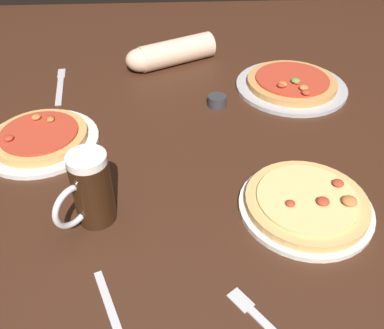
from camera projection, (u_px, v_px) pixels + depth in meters
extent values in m
cube|color=#3D2114|center=(192.00, 176.00, 0.98)|extent=(2.40, 2.40, 0.03)
cylinder|color=silver|center=(305.00, 207.00, 0.87)|extent=(0.28, 0.28, 0.01)
cylinder|color=tan|center=(306.00, 202.00, 0.86)|extent=(0.25, 0.25, 0.02)
cylinder|color=#DBC67A|center=(307.00, 198.00, 0.85)|extent=(0.21, 0.21, 0.01)
ellipsoid|color=#B73823|center=(338.00, 183.00, 0.87)|extent=(0.02, 0.02, 0.01)
ellipsoid|color=#B73823|center=(291.00, 203.00, 0.83)|extent=(0.02, 0.02, 0.01)
ellipsoid|color=#B73823|center=(323.00, 201.00, 0.83)|extent=(0.03, 0.03, 0.01)
ellipsoid|color=#C67038|center=(350.00, 201.00, 0.83)|extent=(0.03, 0.03, 0.01)
cylinder|color=silver|center=(42.00, 141.00, 1.05)|extent=(0.29, 0.29, 0.01)
cylinder|color=tan|center=(40.00, 136.00, 1.04)|extent=(0.23, 0.23, 0.02)
cylinder|color=#B73823|center=(39.00, 132.00, 1.03)|extent=(0.19, 0.19, 0.01)
ellipsoid|color=#B73823|center=(50.00, 117.00, 1.07)|extent=(0.02, 0.02, 0.01)
ellipsoid|color=#C67038|center=(51.00, 120.00, 1.07)|extent=(0.02, 0.02, 0.01)
ellipsoid|color=#B73823|center=(9.00, 138.00, 1.00)|extent=(0.02, 0.02, 0.01)
ellipsoid|color=#C67038|center=(36.00, 117.00, 1.07)|extent=(0.02, 0.02, 0.01)
cylinder|color=#B2B2B7|center=(291.00, 87.00, 1.27)|extent=(0.34, 0.34, 0.01)
cylinder|color=tan|center=(292.00, 82.00, 1.26)|extent=(0.27, 0.27, 0.02)
cylinder|color=#B73823|center=(292.00, 79.00, 1.25)|extent=(0.22, 0.22, 0.01)
ellipsoid|color=#C67038|center=(282.00, 84.00, 1.21)|extent=(0.03, 0.03, 0.01)
ellipsoid|color=#C67038|center=(304.00, 88.00, 1.19)|extent=(0.03, 0.03, 0.01)
ellipsoid|color=#B73823|center=(282.00, 85.00, 1.20)|extent=(0.03, 0.03, 0.01)
ellipsoid|color=#B73823|center=(297.00, 83.00, 1.22)|extent=(0.02, 0.02, 0.01)
ellipsoid|color=olive|center=(296.00, 81.00, 1.22)|extent=(0.03, 0.03, 0.01)
ellipsoid|color=#B73823|center=(306.00, 92.00, 1.17)|extent=(0.03, 0.03, 0.01)
cylinder|color=black|center=(93.00, 191.00, 0.81)|extent=(0.08, 0.08, 0.14)
cylinder|color=white|center=(86.00, 159.00, 0.76)|extent=(0.08, 0.08, 0.02)
torus|color=silver|center=(73.00, 206.00, 0.78)|extent=(0.07, 0.08, 0.09)
cylinder|color=#333338|center=(217.00, 101.00, 1.19)|extent=(0.05, 0.05, 0.03)
cube|color=silver|center=(113.00, 317.00, 0.68)|extent=(0.09, 0.19, 0.01)
cube|color=silver|center=(60.00, 89.00, 1.27)|extent=(0.04, 0.19, 0.01)
cube|color=silver|center=(61.00, 73.00, 1.35)|extent=(0.03, 0.06, 0.00)
cube|color=silver|center=(241.00, 299.00, 0.70)|extent=(0.05, 0.05, 0.00)
cylinder|color=beige|center=(177.00, 52.00, 1.38)|extent=(0.27, 0.19, 0.08)
ellipsoid|color=beige|center=(141.00, 60.00, 1.33)|extent=(0.10, 0.08, 0.08)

